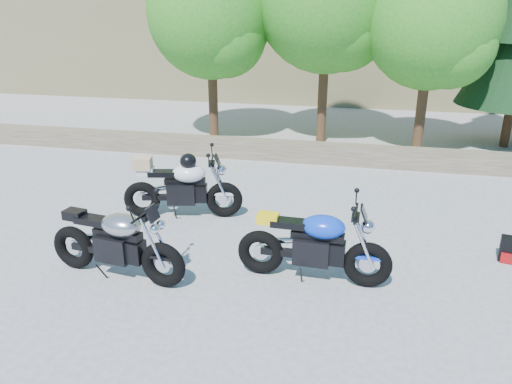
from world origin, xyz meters
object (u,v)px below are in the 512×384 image
blue_bike (314,246)px  backpack (510,250)px  silver_bike (116,243)px  white_bike (182,186)px

blue_bike → backpack: 3.40m
silver_bike → blue_bike: size_ratio=0.99×
blue_bike → backpack: (3.12, 1.29, -0.38)m
silver_bike → backpack: bearing=24.9°
silver_bike → white_bike: (0.16, 2.45, 0.07)m
silver_bike → white_bike: 2.46m
white_bike → blue_bike: bearing=-45.4°
backpack → white_bike: bearing=-173.0°
white_bike → blue_bike: size_ratio=0.99×
white_bike → backpack: bearing=-17.3°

